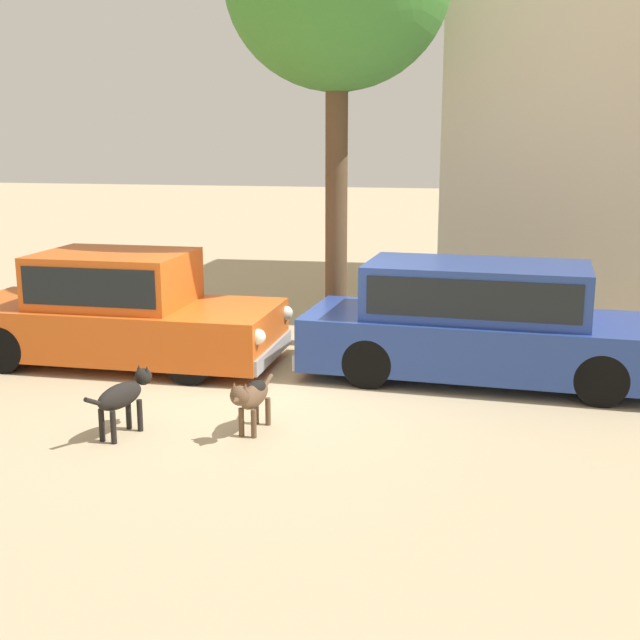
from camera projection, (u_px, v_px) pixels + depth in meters
ground_plane at (264, 392)px, 10.31m from camera, size 80.00×80.00×0.00m
parked_sedan_nearest at (118, 309)px, 11.52m from camera, size 4.53×1.83×1.54m
parked_sedan_second at (482, 320)px, 10.69m from camera, size 4.87×1.94×1.52m
stray_dog_spotted at (124, 395)px, 8.77m from camera, size 0.38×1.04×0.68m
stray_dog_tan at (252, 396)px, 8.81m from camera, size 0.27×1.07×0.65m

